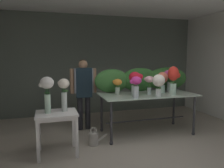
# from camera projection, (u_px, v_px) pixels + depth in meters

# --- Properties ---
(ground_plane) EXTENTS (7.99, 7.99, 0.00)m
(ground_plane) POSITION_uv_depth(u_px,v_px,m) (121.00, 131.00, 4.87)
(ground_plane) COLOR #9E9384
(wall_back) EXTENTS (5.84, 0.12, 2.82)m
(wall_back) POSITION_uv_depth(u_px,v_px,m) (101.00, 65.00, 6.43)
(wall_back) COLOR slate
(wall_back) RESTS_ON ground
(display_table_glass) EXTENTS (2.02, 0.98, 0.87)m
(display_table_glass) POSITION_uv_depth(u_px,v_px,m) (147.00, 99.00, 4.66)
(display_table_glass) COLOR #B8CCBC
(display_table_glass) RESTS_ON ground
(side_table_white) EXTENTS (0.68, 0.56, 0.73)m
(side_table_white) POSITION_uv_depth(u_px,v_px,m) (57.00, 119.00, 3.67)
(side_table_white) COLOR white
(side_table_white) RESTS_ON ground
(florist) EXTENTS (0.60, 0.24, 1.59)m
(florist) POSITION_uv_depth(u_px,v_px,m) (84.00, 87.00, 4.89)
(florist) COLOR #232328
(florist) RESTS_ON ground
(foliage_backdrop) EXTENTS (2.26, 0.31, 0.54)m
(foliage_backdrop) POSITION_uv_depth(u_px,v_px,m) (146.00, 79.00, 5.01)
(foliage_backdrop) COLOR #387033
(foliage_backdrop) RESTS_ON display_table_glass
(vase_scarlet_anemones) EXTENTS (0.26, 0.22, 0.59)m
(vase_scarlet_anemones) POSITION_uv_depth(u_px,v_px,m) (173.00, 78.00, 4.51)
(vase_scarlet_anemones) COLOR silver
(vase_scarlet_anemones) RESTS_ON display_table_glass
(vase_crimson_freesia) EXTENTS (0.29, 0.24, 0.48)m
(vase_crimson_freesia) POSITION_uv_depth(u_px,v_px,m) (135.00, 81.00, 4.41)
(vase_crimson_freesia) COLOR silver
(vase_crimson_freesia) RESTS_ON display_table_glass
(vase_coral_snapdragons) EXTENTS (0.23, 0.23, 0.46)m
(vase_coral_snapdragons) POSITION_uv_depth(u_px,v_px,m) (162.00, 80.00, 4.77)
(vase_coral_snapdragons) COLOR silver
(vase_coral_snapdragons) RESTS_ON display_table_glass
(vase_sunset_dahlias) EXTENTS (0.20, 0.19, 0.33)m
(vase_sunset_dahlias) POSITION_uv_depth(u_px,v_px,m) (117.00, 85.00, 4.54)
(vase_sunset_dahlias) COLOR silver
(vase_sunset_dahlias) RESTS_ON display_table_glass
(vase_fuchsia_carnations) EXTENTS (0.28, 0.28, 0.49)m
(vase_fuchsia_carnations) POSITION_uv_depth(u_px,v_px,m) (170.00, 77.00, 4.93)
(vase_fuchsia_carnations) COLOR silver
(vase_fuchsia_carnations) RESTS_ON display_table_glass
(vase_blush_ranunculus) EXTENTS (0.20, 0.19, 0.39)m
(vase_blush_ranunculus) POSITION_uv_depth(u_px,v_px,m) (149.00, 82.00, 4.55)
(vase_blush_ranunculus) COLOR silver
(vase_blush_ranunculus) RESTS_ON display_table_glass
(vase_magenta_peonies) EXTENTS (0.25, 0.21, 0.42)m
(vase_magenta_peonies) POSITION_uv_depth(u_px,v_px,m) (136.00, 85.00, 4.13)
(vase_magenta_peonies) COLOR silver
(vase_magenta_peonies) RESTS_ON display_table_glass
(vase_ivory_lilies) EXTENTS (0.24, 0.24, 0.44)m
(vase_ivory_lilies) POSITION_uv_depth(u_px,v_px,m) (159.00, 83.00, 4.27)
(vase_ivory_lilies) COLOR silver
(vase_ivory_lilies) RESTS_ON display_table_glass
(vase_white_roses_tall) EXTENTS (0.24, 0.22, 0.60)m
(vase_white_roses_tall) POSITION_uv_depth(u_px,v_px,m) (47.00, 89.00, 3.57)
(vase_white_roses_tall) COLOR silver
(vase_white_roses_tall) RESTS_ON side_table_white
(vase_cream_lisianthus_tall) EXTENTS (0.20, 0.19, 0.56)m
(vase_cream_lisianthus_tall) POSITION_uv_depth(u_px,v_px,m) (64.00, 91.00, 3.70)
(vase_cream_lisianthus_tall) COLOR silver
(vase_cream_lisianthus_tall) RESTS_ON side_table_white
(watering_can) EXTENTS (0.35, 0.18, 0.34)m
(watering_can) POSITION_uv_depth(u_px,v_px,m) (94.00, 139.00, 4.10)
(watering_can) COLOR #B7B2A8
(watering_can) RESTS_ON ground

